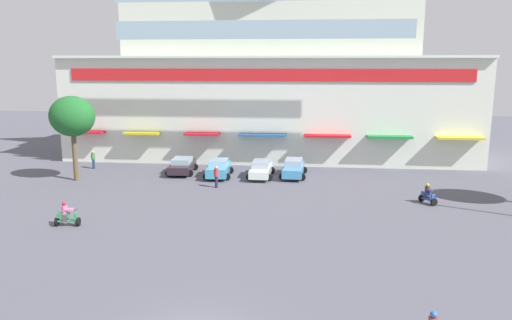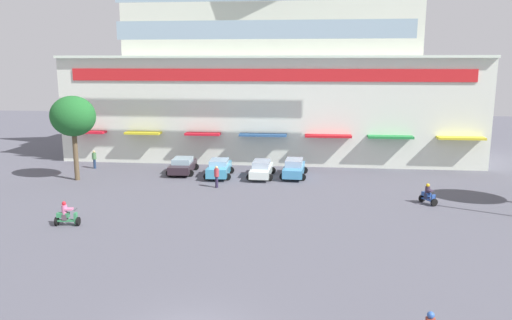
% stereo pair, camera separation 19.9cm
% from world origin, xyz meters
% --- Properties ---
extents(ground_plane, '(128.00, 128.00, 0.00)m').
position_xyz_m(ground_plane, '(0.00, 13.00, 0.00)').
color(ground_plane, '#50505B').
extents(colonial_building, '(40.13, 14.46, 19.77)m').
position_xyz_m(colonial_building, '(0.00, 35.27, 8.79)').
color(colonial_building, silver).
rests_on(colonial_building, ground).
extents(plaza_tree_0, '(3.69, 3.20, 6.97)m').
position_xyz_m(plaza_tree_0, '(-15.09, 22.65, 5.27)').
color(plaza_tree_0, brown).
rests_on(plaza_tree_0, ground).
extents(parked_car_0, '(2.55, 4.29, 1.37)m').
position_xyz_m(parked_car_0, '(-7.01, 26.08, 0.70)').
color(parked_car_0, '#2C2028').
rests_on(parked_car_0, ground).
extents(parked_car_1, '(2.42, 4.19, 1.50)m').
position_xyz_m(parked_car_1, '(-3.57, 25.10, 0.76)').
color(parked_car_1, '#4097BE').
rests_on(parked_car_1, ground).
extents(parked_car_2, '(2.24, 4.45, 1.42)m').
position_xyz_m(parked_car_2, '(0.03, 25.36, 0.72)').
color(parked_car_2, silver).
rests_on(parked_car_2, ground).
extents(parked_car_3, '(2.34, 4.44, 1.53)m').
position_xyz_m(parked_car_3, '(2.78, 25.81, 0.76)').
color(parked_car_3, '#428FC2').
rests_on(parked_car_3, ground).
extents(scooter_rider_2, '(1.11, 1.40, 1.43)m').
position_xyz_m(scooter_rider_2, '(12.28, 18.63, 0.59)').
color(scooter_rider_2, black).
rests_on(scooter_rider_2, ground).
extents(scooter_rider_4, '(1.48, 0.69, 1.51)m').
position_xyz_m(scooter_rider_4, '(-10.31, 11.46, 0.61)').
color(scooter_rider_4, black).
rests_on(scooter_rider_4, ground).
extents(pedestrian_0, '(0.47, 0.47, 1.66)m').
position_xyz_m(pedestrian_0, '(-15.58, 27.13, 0.94)').
color(pedestrian_0, navy).
rests_on(pedestrian_0, ground).
extents(pedestrian_1, '(0.38, 0.38, 1.73)m').
position_xyz_m(pedestrian_1, '(-3.09, 21.43, 0.98)').
color(pedestrian_1, '#29213E').
rests_on(pedestrian_1, ground).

